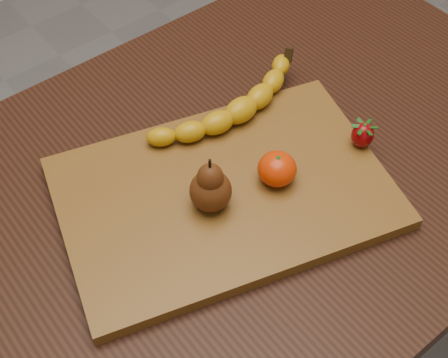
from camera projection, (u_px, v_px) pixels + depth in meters
table at (257, 196)px, 1.00m from camera, size 1.00×0.70×0.76m
cutting_board at (224, 193)px, 0.87m from camera, size 0.52×0.42×0.02m
banana at (241, 110)px, 0.93m from camera, size 0.25×0.07×0.04m
pear at (210, 183)px, 0.81m from camera, size 0.07×0.07×0.09m
mandarin at (277, 169)px, 0.85m from camera, size 0.07×0.07×0.05m
strawberry at (363, 134)px, 0.90m from camera, size 0.04×0.04×0.04m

